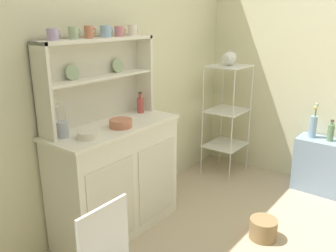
% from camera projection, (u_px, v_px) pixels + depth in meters
% --- Properties ---
extents(wall_back, '(3.84, 0.05, 2.50)m').
position_uv_depth(wall_back, '(114.00, 71.00, 2.92)').
color(wall_back, beige).
rests_on(wall_back, ground).
extents(hutch_cabinet, '(1.08, 0.45, 0.90)m').
position_uv_depth(hutch_cabinet, '(116.00, 178.00, 2.80)').
color(hutch_cabinet, silver).
rests_on(hutch_cabinet, ground).
extents(hutch_shelf_unit, '(1.01, 0.18, 0.64)m').
position_uv_depth(hutch_shelf_unit, '(96.00, 74.00, 2.65)').
color(hutch_shelf_unit, silver).
rests_on(hutch_shelf_unit, hutch_cabinet).
extents(bakers_rack, '(0.43, 0.37, 1.20)m').
position_uv_depth(bakers_rack, '(227.00, 107.00, 3.79)').
color(bakers_rack, silver).
rests_on(bakers_rack, ground).
extents(side_shelf_blue, '(0.28, 0.48, 0.54)m').
position_uv_depth(side_shelf_blue, '(321.00, 165.00, 3.51)').
color(side_shelf_blue, '#849EBC').
rests_on(side_shelf_blue, ground).
extents(floor_basket, '(0.22, 0.22, 0.16)m').
position_uv_depth(floor_basket, '(263.00, 229.00, 2.79)').
color(floor_basket, '#93754C').
rests_on(floor_basket, ground).
extents(cup_lilac_0, '(0.09, 0.08, 0.08)m').
position_uv_depth(cup_lilac_0, '(53.00, 34.00, 2.25)').
color(cup_lilac_0, '#B79ECC').
rests_on(cup_lilac_0, hutch_shelf_unit).
extents(cup_sage_1, '(0.08, 0.07, 0.08)m').
position_uv_depth(cup_sage_1, '(74.00, 33.00, 2.38)').
color(cup_sage_1, '#9EB78E').
rests_on(cup_sage_1, hutch_shelf_unit).
extents(cup_terracotta_2, '(0.08, 0.07, 0.09)m').
position_uv_depth(cup_terracotta_2, '(89.00, 32.00, 2.48)').
color(cup_terracotta_2, '#C67556').
rests_on(cup_terracotta_2, hutch_shelf_unit).
extents(cup_sky_3, '(0.10, 0.08, 0.09)m').
position_uv_depth(cup_sky_3, '(106.00, 31.00, 2.60)').
color(cup_sky_3, '#8EB2D1').
rests_on(cup_sky_3, hutch_shelf_unit).
extents(cup_rose_4, '(0.09, 0.07, 0.08)m').
position_uv_depth(cup_rose_4, '(119.00, 31.00, 2.71)').
color(cup_rose_4, '#D17A84').
rests_on(cup_rose_4, hutch_shelf_unit).
extents(cup_cream_5, '(0.08, 0.07, 0.08)m').
position_uv_depth(cup_cream_5, '(133.00, 30.00, 2.82)').
color(cup_cream_5, silver).
rests_on(cup_cream_5, hutch_shelf_unit).
extents(bowl_mixing_large, '(0.14, 0.14, 0.05)m').
position_uv_depth(bowl_mixing_large, '(88.00, 135.00, 2.38)').
color(bowl_mixing_large, silver).
rests_on(bowl_mixing_large, hutch_cabinet).
extents(bowl_floral_medium, '(0.17, 0.17, 0.06)m').
position_uv_depth(bowl_floral_medium, '(121.00, 123.00, 2.62)').
color(bowl_floral_medium, '#C67556').
rests_on(bowl_floral_medium, hutch_cabinet).
extents(jam_bottle, '(0.06, 0.06, 0.18)m').
position_uv_depth(jam_bottle, '(140.00, 105.00, 3.00)').
color(jam_bottle, '#B74C47').
rests_on(jam_bottle, hutch_cabinet).
extents(utensil_jar, '(0.08, 0.08, 0.25)m').
position_uv_depth(utensil_jar, '(63.00, 129.00, 2.40)').
color(utensil_jar, '#B2B7C6').
rests_on(utensil_jar, hutch_cabinet).
extents(porcelain_teapot, '(0.23, 0.14, 0.17)m').
position_uv_depth(porcelain_teapot, '(229.00, 58.00, 3.64)').
color(porcelain_teapot, white).
rests_on(porcelain_teapot, bakers_rack).
extents(flower_vase, '(0.07, 0.07, 0.35)m').
position_uv_depth(flower_vase, '(313.00, 125.00, 3.45)').
color(flower_vase, '#8EB2D1').
rests_on(flower_vase, side_shelf_blue).
extents(oil_bottle, '(0.06, 0.06, 0.21)m').
position_uv_depth(oil_bottle, '(331.00, 132.00, 3.37)').
color(oil_bottle, '#6B8C60').
rests_on(oil_bottle, side_shelf_blue).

